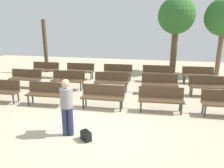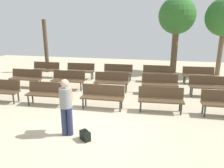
{
  "view_description": "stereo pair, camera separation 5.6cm",
  "coord_description": "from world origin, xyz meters",
  "px_view_note": "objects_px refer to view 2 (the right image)",
  "views": [
    {
      "loc": [
        1.8,
        -5.8,
        3.11
      ],
      "look_at": [
        0.0,
        2.94,
        0.55
      ],
      "focal_mm": 34.5,
      "sensor_mm": 36.0,
      "label": 1
    },
    {
      "loc": [
        1.85,
        -5.79,
        3.11
      ],
      "look_at": [
        0.0,
        2.94,
        0.55
      ],
      "focal_mm": 34.5,
      "sensor_mm": 36.0,
      "label": 2
    }
  ],
  "objects_px": {
    "bench_r2_c0": "(46,69)",
    "tree_1": "(177,17)",
    "tree_2": "(46,46)",
    "bench_r1_c4": "(208,85)",
    "bench_r0_c2": "(103,95)",
    "bench_r0_c3": "(161,98)",
    "bench_r1_c0": "(26,77)",
    "bench_r2_c4": "(199,74)",
    "bench_r0_c0": "(1,89)",
    "bench_r0_c1": "(47,92)",
    "bench_r1_c1": "(68,79)",
    "bench_r2_c2": "(118,71)",
    "bench_r2_c1": "(80,70)",
    "handbag": "(85,135)",
    "bench_r2_c3": "(158,73)",
    "visitor_with_backpack": "(66,104)",
    "bench_r1_c3": "(160,83)",
    "bench_r1_c2": "(111,81)"
  },
  "relations": [
    {
      "from": "bench_r2_c0",
      "to": "tree_1",
      "type": "relative_size",
      "value": 0.35
    },
    {
      "from": "tree_2",
      "to": "bench_r1_c4",
      "type": "bearing_deg",
      "value": -18.16
    },
    {
      "from": "bench_r0_c2",
      "to": "bench_r0_c3",
      "type": "distance_m",
      "value": 2.12
    },
    {
      "from": "bench_r1_c0",
      "to": "bench_r2_c4",
      "type": "xyz_separation_m",
      "value": [
        8.48,
        2.42,
        0.0
      ]
    },
    {
      "from": "bench_r0_c0",
      "to": "bench_r0_c1",
      "type": "bearing_deg",
      "value": 0.44
    },
    {
      "from": "bench_r0_c3",
      "to": "bench_r1_c1",
      "type": "xyz_separation_m",
      "value": [
        -4.34,
        1.89,
        0.0
      ]
    },
    {
      "from": "tree_2",
      "to": "bench_r0_c1",
      "type": "bearing_deg",
      "value": -61.87
    },
    {
      "from": "bench_r1_c4",
      "to": "bench_r2_c2",
      "type": "distance_m",
      "value": 4.73
    },
    {
      "from": "bench_r2_c1",
      "to": "bench_r2_c2",
      "type": "bearing_deg",
      "value": 0.54
    },
    {
      "from": "bench_r1_c0",
      "to": "handbag",
      "type": "bearing_deg",
      "value": -44.0
    },
    {
      "from": "bench_r0_c3",
      "to": "tree_2",
      "type": "height_order",
      "value": "tree_2"
    },
    {
      "from": "bench_r2_c4",
      "to": "bench_r0_c1",
      "type": "bearing_deg",
      "value": -148.73
    },
    {
      "from": "bench_r0_c2",
      "to": "bench_r1_c0",
      "type": "bearing_deg",
      "value": 155.9
    },
    {
      "from": "bench_r2_c3",
      "to": "handbag",
      "type": "bearing_deg",
      "value": -106.6
    },
    {
      "from": "bench_r1_c1",
      "to": "bench_r2_c1",
      "type": "relative_size",
      "value": 0.99
    },
    {
      "from": "bench_r1_c4",
      "to": "visitor_with_backpack",
      "type": "distance_m",
      "value": 6.41
    },
    {
      "from": "handbag",
      "to": "bench_r1_c3",
      "type": "bearing_deg",
      "value": 66.43
    },
    {
      "from": "bench_r1_c3",
      "to": "handbag",
      "type": "xyz_separation_m",
      "value": [
        -1.98,
        -4.54,
        -0.37
      ]
    },
    {
      "from": "bench_r0_c3",
      "to": "bench_r2_c4",
      "type": "distance_m",
      "value": 4.63
    },
    {
      "from": "bench_r1_c1",
      "to": "bench_r1_c0",
      "type": "bearing_deg",
      "value": -178.18
    },
    {
      "from": "bench_r1_c0",
      "to": "visitor_with_backpack",
      "type": "height_order",
      "value": "visitor_with_backpack"
    },
    {
      "from": "bench_r0_c2",
      "to": "bench_r2_c2",
      "type": "height_order",
      "value": "same"
    },
    {
      "from": "bench_r2_c1",
      "to": "bench_r1_c2",
      "type": "bearing_deg",
      "value": -43.13
    },
    {
      "from": "bench_r1_c0",
      "to": "bench_r2_c0",
      "type": "xyz_separation_m",
      "value": [
        -0.06,
        2.07,
        0.0
      ]
    },
    {
      "from": "tree_2",
      "to": "bench_r2_c0",
      "type": "bearing_deg",
      "value": -65.41
    },
    {
      "from": "bench_r2_c0",
      "to": "bench_r2_c3",
      "type": "height_order",
      "value": "same"
    },
    {
      "from": "bench_r2_c1",
      "to": "bench_r2_c4",
      "type": "bearing_deg",
      "value": 0.09
    },
    {
      "from": "bench_r1_c2",
      "to": "bench_r2_c0",
      "type": "distance_m",
      "value": 4.72
    },
    {
      "from": "bench_r1_c0",
      "to": "bench_r2_c0",
      "type": "distance_m",
      "value": 2.07
    },
    {
      "from": "bench_r1_c3",
      "to": "bench_r1_c4",
      "type": "distance_m",
      "value": 2.07
    },
    {
      "from": "bench_r1_c3",
      "to": "tree_2",
      "type": "height_order",
      "value": "tree_2"
    },
    {
      "from": "bench_r0_c2",
      "to": "bench_r1_c3",
      "type": "xyz_separation_m",
      "value": [
        2.08,
        2.2,
        0.0
      ]
    },
    {
      "from": "bench_r0_c0",
      "to": "bench_r1_c3",
      "type": "height_order",
      "value": "same"
    },
    {
      "from": "bench_r0_c2",
      "to": "bench_r2_c1",
      "type": "bearing_deg",
      "value": 119.43
    },
    {
      "from": "bench_r0_c1",
      "to": "bench_r1_c1",
      "type": "distance_m",
      "value": 2.11
    },
    {
      "from": "bench_r0_c2",
      "to": "tree_2",
      "type": "relative_size",
      "value": 0.49
    },
    {
      "from": "bench_r0_c2",
      "to": "handbag",
      "type": "bearing_deg",
      "value": -88.36
    },
    {
      "from": "bench_r0_c2",
      "to": "bench_r0_c3",
      "type": "height_order",
      "value": "same"
    },
    {
      "from": "bench_r1_c1",
      "to": "bench_r1_c2",
      "type": "height_order",
      "value": "same"
    },
    {
      "from": "tree_2",
      "to": "bench_r0_c3",
      "type": "bearing_deg",
      "value": -35.66
    },
    {
      "from": "bench_r0_c2",
      "to": "bench_r0_c3",
      "type": "xyz_separation_m",
      "value": [
        2.11,
        0.14,
        0.0
      ]
    },
    {
      "from": "bench_r0_c3",
      "to": "bench_r2_c3",
      "type": "distance_m",
      "value": 4.13
    },
    {
      "from": "bench_r1_c3",
      "to": "bench_r0_c2",
      "type": "bearing_deg",
      "value": -137.32
    },
    {
      "from": "bench_r1_c2",
      "to": "bench_r1_c4",
      "type": "distance_m",
      "value": 4.27
    },
    {
      "from": "bench_r1_c1",
      "to": "bench_r2_c2",
      "type": "height_order",
      "value": "same"
    },
    {
      "from": "bench_r1_c1",
      "to": "visitor_with_backpack",
      "type": "distance_m",
      "value": 4.53
    },
    {
      "from": "bench_r1_c1",
      "to": "bench_r2_c4",
      "type": "height_order",
      "value": "same"
    },
    {
      "from": "bench_r0_c1",
      "to": "tree_2",
      "type": "relative_size",
      "value": 0.49
    },
    {
      "from": "bench_r1_c0",
      "to": "bench_r2_c0",
      "type": "bearing_deg",
      "value": 90.77
    },
    {
      "from": "bench_r1_c2",
      "to": "bench_r1_c3",
      "type": "distance_m",
      "value": 2.2
    }
  ]
}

